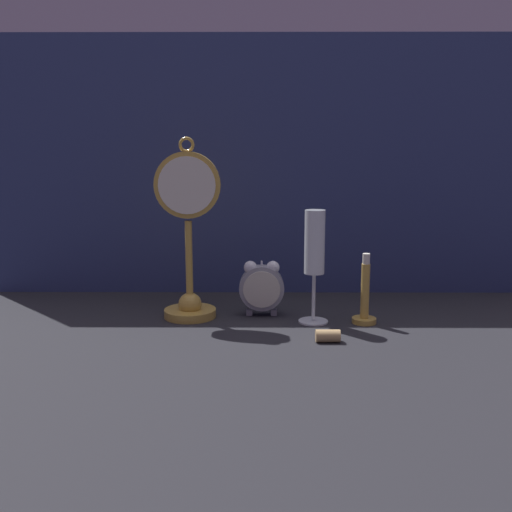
{
  "coord_description": "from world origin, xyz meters",
  "views": [
    {
      "loc": [
        0.01,
        -0.97,
        0.32
      ],
      "look_at": [
        0.0,
        0.08,
        0.13
      ],
      "focal_mm": 40.0,
      "sensor_mm": 36.0,
      "label": 1
    }
  ],
  "objects": [
    {
      "name": "ground_plane",
      "position": [
        0.0,
        0.0,
        0.0
      ],
      "size": [
        4.0,
        4.0,
        0.0
      ],
      "primitive_type": "plane",
      "color": "#232328"
    },
    {
      "name": "fabric_backdrop_drape",
      "position": [
        0.0,
        0.33,
        0.29
      ],
      "size": [
        1.23,
        0.01,
        0.58
      ],
      "primitive_type": "cube",
      "color": "navy",
      "rests_on": "ground_plane"
    },
    {
      "name": "pocket_watch_on_stand",
      "position": [
        -0.13,
        0.12,
        0.15
      ],
      "size": [
        0.13,
        0.1,
        0.35
      ],
      "color": "gold",
      "rests_on": "ground_plane"
    },
    {
      "name": "alarm_clock_twin_bell",
      "position": [
        0.01,
        0.13,
        0.06
      ],
      "size": [
        0.09,
        0.03,
        0.11
      ],
      "color": "gray",
      "rests_on": "ground_plane"
    },
    {
      "name": "champagne_flute",
      "position": [
        0.11,
        0.08,
        0.14
      ],
      "size": [
        0.06,
        0.06,
        0.22
      ],
      "color": "silver",
      "rests_on": "ground_plane"
    },
    {
      "name": "brass_candlestick",
      "position": [
        0.21,
        0.08,
        0.04
      ],
      "size": [
        0.05,
        0.05,
        0.14
      ],
      "color": "gold",
      "rests_on": "ground_plane"
    },
    {
      "name": "wine_cork",
      "position": [
        0.12,
        -0.03,
        0.01
      ],
      "size": [
        0.04,
        0.02,
        0.02
      ],
      "primitive_type": "cylinder",
      "rotation": [
        0.0,
        1.57,
        0.0
      ],
      "color": "tan",
      "rests_on": "ground_plane"
    }
  ]
}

